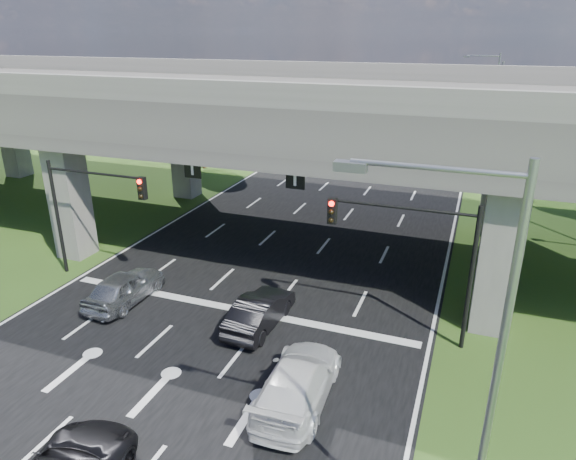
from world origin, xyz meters
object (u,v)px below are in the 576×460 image
Objects in this scene: streetlight_far at (488,123)px; car_dark at (260,311)px; signal_left at (88,201)px; car_white at (298,382)px; car_silver at (125,287)px; streetlight_near at (474,370)px; signal_right at (415,245)px; streetlight_beyond at (490,98)px.

streetlight_far is 2.27× the size of car_dark.
streetlight_far is at bearing 48.22° from signal_left.
car_white is (-5.18, -25.38, -5.05)m from streetlight_far.
car_silver is (-15.03, -21.68, -5.05)m from streetlight_far.
streetlight_near is at bearing 136.04° from car_dark.
signal_right is 13.30m from car_silver.
streetlight_beyond reaches higher than signal_right.
streetlight_near is 12.97m from car_dark.
signal_left is 0.60× the size of streetlight_far.
signal_right is at bearing -121.25° from car_white.
car_white is (9.85, -3.70, 0.00)m from car_silver.
signal_right is at bearing -165.17° from car_dark.
signal_right is 1.34× the size of car_silver.
streetlight_far reaches higher than signal_left.
signal_right is 1.36× the size of car_dark.
car_silver is 6.74m from car_dark.
car_silver is (-15.03, -37.68, -5.05)m from streetlight_beyond.
streetlight_beyond is 42.01m from car_white.
car_dark is 5.03m from car_white.
car_white is at bearing 130.26° from car_dark.
car_white is at bearing -118.65° from signal_right.
streetlight_near and streetlight_beyond have the same top height.
car_white is at bearing -97.14° from streetlight_beyond.
streetlight_near reaches higher than car_silver.
car_white is (3.12, -3.95, 0.04)m from car_dark.
streetlight_far is 26.39m from car_white.
signal_left reaches higher than car_white.
streetlight_near is (2.27, -9.94, 1.66)m from signal_right.
streetlight_near is 30.00m from streetlight_far.
streetlight_near reaches higher than signal_left.
car_white is at bearing 159.81° from car_silver.
streetlight_near is at bearing -90.00° from streetlight_far.
streetlight_far is 16.00m from streetlight_beyond.
car_silver is (-15.03, 8.32, -5.05)m from streetlight_near.
signal_left is 40.30m from streetlight_beyond.
streetlight_far is at bearing -90.00° from streetlight_beyond.
car_silver is 10.52m from car_white.
car_silver reaches higher than car_dark.
streetlight_near is 1.00× the size of streetlight_far.
streetlight_far reaches higher than car_dark.
car_dark is at bearing -54.30° from car_white.
streetlight_far is 2.23× the size of car_silver.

